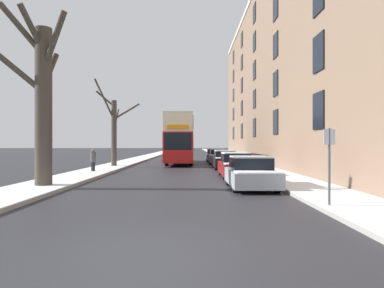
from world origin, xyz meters
TOP-DOWN VIEW (x-y plane):
  - ground_plane at (0.00, 0.00)m, footprint 320.00×320.00m
  - sidewalk_left at (-5.64, 53.00)m, footprint 2.54×130.00m
  - sidewalk_right at (5.64, 53.00)m, footprint 2.54×130.00m
  - terrace_facade_right at (11.40, 27.60)m, footprint 9.10×47.96m
  - bare_tree_left_0 at (-5.57, 8.66)m, footprint 3.97×2.17m
  - bare_tree_left_1 at (-5.50, 21.67)m, footprint 3.45×3.77m
  - double_decker_bus at (-0.35, 27.31)m, footprint 2.49×11.52m
  - parked_car_0 at (3.28, 8.78)m, footprint 1.87×3.92m
  - parked_car_1 at (3.28, 13.85)m, footprint 1.73×4.32m
  - parked_car_2 at (3.28, 20.41)m, footprint 1.72×4.45m
  - parked_car_3 at (3.28, 26.46)m, footprint 1.77×3.92m
  - parked_car_4 at (3.28, 32.18)m, footprint 1.81×4.32m
  - pedestrian_left_sidewalk at (-5.56, 16.13)m, footprint 0.34×0.34m
  - street_sign_post at (4.67, 3.93)m, footprint 0.32×0.07m

SIDE VIEW (x-z plane):
  - ground_plane at x=0.00m, z-range 0.00..0.00m
  - sidewalk_left at x=-5.64m, z-range 0.00..0.16m
  - sidewalk_right at x=5.64m, z-range 0.00..0.16m
  - parked_car_0 at x=3.28m, z-range -0.05..1.31m
  - parked_car_4 at x=3.28m, z-range -0.05..1.34m
  - parked_car_1 at x=3.28m, z-range -0.05..1.36m
  - parked_car_2 at x=3.28m, z-range -0.05..1.37m
  - parked_car_3 at x=3.28m, z-range -0.06..1.41m
  - pedestrian_left_sidewalk at x=-5.56m, z-range 0.08..1.65m
  - street_sign_post at x=4.67m, z-range 0.18..2.52m
  - double_decker_bus at x=-0.35m, z-range 0.29..4.82m
  - bare_tree_left_1 at x=-5.50m, z-range -0.38..6.61m
  - bare_tree_left_0 at x=-5.57m, z-range 0.00..7.69m
  - terrace_facade_right at x=11.40m, z-range 0.00..17.46m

